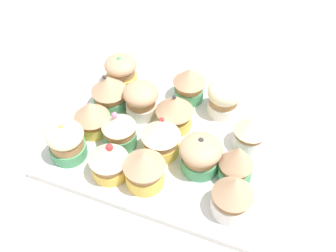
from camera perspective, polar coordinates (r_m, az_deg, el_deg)
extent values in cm
cube|color=beige|center=(75.00, 0.00, -2.94)|extent=(180.00, 180.00, 3.00)
cube|color=silver|center=(73.39, 0.00, -1.90)|extent=(37.35, 30.72, 1.20)
cylinder|color=#4C9E6B|center=(71.62, -13.30, -3.17)|extent=(6.04, 6.04, 2.27)
cylinder|color=#AD7F51|center=(70.19, -13.57, -2.18)|extent=(5.48, 5.48, 1.56)
ellipsoid|color=#F4EDC6|center=(68.80, -13.84, -1.16)|extent=(6.14, 6.14, 3.68)
sphere|color=#EAD64C|center=(67.66, -14.30, -0.17)|extent=(0.87, 0.87, 0.87)
cylinder|color=#EFC651|center=(67.99, -7.85, -5.75)|extent=(5.79, 5.79, 2.24)
cylinder|color=#AD7F51|center=(66.55, -8.01, -4.80)|extent=(5.43, 5.43, 1.42)
cone|color=#F4EDC6|center=(64.86, -8.20, -3.63)|extent=(6.28, 6.28, 2.91)
sphere|color=red|center=(63.85, -7.95, -2.88)|extent=(1.19, 1.19, 1.19)
cylinder|color=#EFC651|center=(66.20, -2.99, -6.88)|extent=(6.15, 6.15, 2.76)
cylinder|color=#AD7F51|center=(64.50, -3.06, -5.80)|extent=(5.74, 5.74, 1.45)
cone|color=tan|center=(62.80, -3.14, -4.63)|extent=(6.62, 6.62, 2.84)
cylinder|color=white|center=(64.11, 8.55, -10.37)|extent=(6.16, 6.16, 2.72)
cylinder|color=#AD7F51|center=(62.46, 8.75, -9.41)|extent=(5.44, 5.44, 1.23)
cone|color=tan|center=(60.56, 9.00, -8.21)|extent=(6.24, 6.24, 3.40)
cylinder|color=#EFC651|center=(74.43, -10.06, 0.07)|extent=(5.53, 5.53, 2.29)
cylinder|color=#AD7F51|center=(73.21, -10.23, 0.96)|extent=(4.98, 4.98, 1.09)
cone|color=tan|center=(71.69, -10.46, 2.14)|extent=(6.17, 6.17, 3.20)
cylinder|color=#4C9E6B|center=(71.55, -6.49, -1.61)|extent=(5.62, 5.62, 2.73)
cylinder|color=#AD7F51|center=(69.95, -6.63, -0.46)|extent=(5.26, 5.26, 1.56)
cone|color=#F4EDC6|center=(68.32, -6.79, 0.79)|extent=(5.72, 5.72, 2.90)
sphere|color=pink|center=(67.36, -7.27, 1.46)|extent=(1.05, 1.05, 1.05)
cylinder|color=#EFC651|center=(70.10, -0.99, -2.74)|extent=(6.14, 6.14, 2.48)
cylinder|color=#AD7F51|center=(68.55, -1.02, -1.66)|extent=(5.84, 5.84, 1.58)
cone|color=#F4EDC6|center=(66.72, -1.04, -0.29)|extent=(6.49, 6.49, 3.31)
sphere|color=red|center=(65.78, -0.69, 0.78)|extent=(0.81, 0.81, 0.81)
cylinder|color=#4C9E6B|center=(68.10, 4.31, -4.97)|extent=(6.11, 6.11, 2.53)
cylinder|color=#AD7F51|center=(66.63, 4.40, -3.99)|extent=(5.57, 5.57, 1.19)
ellipsoid|color=tan|center=(65.40, 4.48, -3.13)|extent=(6.83, 6.83, 3.29)
sphere|color=#333338|center=(64.56, 4.49, -1.95)|extent=(0.91, 0.91, 0.91)
cylinder|color=#4C9E6B|center=(67.66, 9.00, -6.23)|extent=(5.36, 5.36, 2.38)
cylinder|color=#AD7F51|center=(66.29, 9.17, -5.34)|extent=(4.73, 4.73, 1.08)
cone|color=tan|center=(64.34, 9.44, -4.00)|extent=(5.44, 5.44, 3.92)
cylinder|color=#4C9E6B|center=(78.20, -7.76, 3.31)|extent=(6.03, 6.03, 2.26)
cylinder|color=#AD7F51|center=(76.89, -7.90, 4.33)|extent=(5.56, 5.56, 1.57)
cone|color=tan|center=(75.26, -8.09, 5.68)|extent=(6.54, 6.54, 3.28)
sphere|color=#333338|center=(74.40, -8.64, 6.58)|extent=(0.76, 0.76, 0.76)
cylinder|color=white|center=(76.12, -3.57, 2.40)|extent=(5.68, 5.68, 2.61)
cylinder|color=#AD7F51|center=(74.76, -3.64, 3.45)|extent=(5.15, 5.15, 1.29)
ellipsoid|color=tan|center=(73.58, -3.70, 4.41)|extent=(6.26, 6.26, 3.57)
cylinder|color=#EFC651|center=(73.89, 0.99, 0.70)|extent=(6.04, 6.04, 2.52)
cylinder|color=#AD7F51|center=(72.54, 1.01, 1.71)|extent=(5.32, 5.32, 1.22)
cone|color=tan|center=(70.85, 1.04, 3.05)|extent=(6.60, 6.60, 3.53)
sphere|color=#333338|center=(69.59, 0.91, 3.94)|extent=(0.68, 0.68, 0.68)
cylinder|color=white|center=(72.19, 10.88, -1.84)|extent=(5.34, 5.34, 2.63)
cylinder|color=#AD7F51|center=(70.84, 11.09, -0.88)|extent=(4.88, 4.88, 1.01)
cone|color=#F4EDC6|center=(69.39, 11.32, 0.21)|extent=(5.62, 5.62, 2.98)
cylinder|color=#EFC651|center=(82.11, -6.23, 6.30)|extent=(5.86, 5.86, 2.75)
cylinder|color=#AD7F51|center=(80.81, -6.35, 7.37)|extent=(5.27, 5.27, 1.28)
ellipsoid|color=tan|center=(79.81, -6.44, 8.24)|extent=(6.12, 6.12, 3.15)
sphere|color=#4CB266|center=(78.87, -6.65, 9.00)|extent=(0.92, 0.92, 0.92)
cylinder|color=#4C9E6B|center=(79.02, 2.96, 4.46)|extent=(5.48, 5.48, 2.51)
cylinder|color=#AD7F51|center=(77.66, 3.01, 5.55)|extent=(5.04, 5.04, 1.53)
cone|color=tan|center=(76.17, 3.08, 6.81)|extent=(6.08, 6.08, 2.98)
cylinder|color=white|center=(77.03, 7.45, 2.60)|extent=(5.65, 5.65, 2.43)
cylinder|color=#AD7F51|center=(75.80, 7.58, 3.55)|extent=(5.13, 5.13, 1.14)
ellipsoid|color=#F4EDC6|center=(74.51, 7.72, 4.59)|extent=(6.20, 6.20, 4.39)
cube|color=white|center=(91.85, -13.98, 8.35)|extent=(12.95, 11.67, 0.60)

